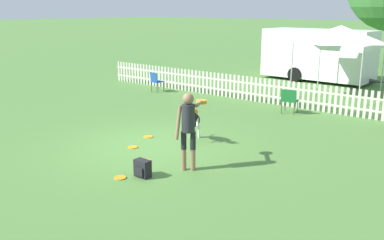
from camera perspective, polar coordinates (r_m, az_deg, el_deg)
name	(u,v)px	position (r m, az deg, el deg)	size (l,w,h in m)	color
ground_plane	(151,147)	(10.93, -5.45, -3.56)	(240.00, 240.00, 0.00)	#4C7A38
handler_person	(189,122)	(9.07, -0.41, -0.24)	(0.53, 1.12, 1.70)	#8C664C
leaping_dog	(194,119)	(11.14, 0.30, 0.08)	(0.78, 1.01, 1.01)	black
frisbee_near_handler	(133,147)	(10.90, -7.90, -3.61)	(0.24, 0.24, 0.02)	orange
frisbee_near_dog	(146,161)	(9.91, -6.22, -5.44)	(0.24, 0.24, 0.02)	orange
frisbee_midfield	(148,137)	(11.72, -5.85, -2.24)	(0.24, 0.24, 0.02)	orange
frisbee_far_scatter	(120,178)	(9.04, -9.57, -7.60)	(0.24, 0.24, 0.02)	orange
backpack_on_grass	(142,169)	(8.99, -6.64, -6.45)	(0.35, 0.24, 0.37)	black
picket_fence	(274,92)	(15.85, 10.87, 3.71)	(16.98, 0.04, 0.92)	beige
folding_chair_blue_left	(156,80)	(18.00, -4.85, 5.32)	(0.48, 0.50, 0.82)	#333338
folding_chair_center	(289,99)	(14.52, 12.85, 2.75)	(0.58, 0.59, 0.83)	#333338
canopy_tent_main	(341,37)	(17.78, 19.20, 10.44)	(2.70, 2.70, 2.77)	#B2B2B2
equipment_trailer	(318,54)	(21.60, 16.44, 8.46)	(5.91, 2.23, 2.43)	white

